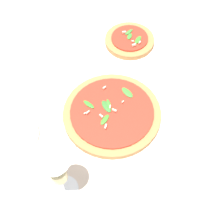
# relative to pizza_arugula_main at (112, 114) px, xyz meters

# --- Properties ---
(ground_plane) EXTENTS (6.00, 6.00, 0.00)m
(ground_plane) POSITION_rel_pizza_arugula_main_xyz_m (-0.03, -0.01, -0.02)
(ground_plane) COLOR beige
(pizza_arugula_main) EXTENTS (0.31, 0.31, 0.05)m
(pizza_arugula_main) POSITION_rel_pizza_arugula_main_xyz_m (0.00, 0.00, 0.00)
(pizza_arugula_main) COLOR white
(pizza_arugula_main) RESTS_ON ground_plane
(pizza_personal_side) EXTENTS (0.19, 0.19, 0.05)m
(pizza_personal_side) POSITION_rel_pizza_arugula_main_xyz_m (0.26, -0.18, -0.00)
(pizza_personal_side) COLOR white
(pizza_personal_side) RESTS_ON ground_plane
(wine_glass) EXTENTS (0.08, 0.08, 0.18)m
(wine_glass) POSITION_rel_pizza_arugula_main_xyz_m (-0.15, 0.20, 0.11)
(wine_glass) COLOR white
(wine_glass) RESTS_ON ground_plane
(napkin) EXTENTS (0.15, 0.10, 0.01)m
(napkin) POSITION_rel_pizza_arugula_main_xyz_m (-0.31, -0.04, -0.01)
(napkin) COLOR white
(napkin) RESTS_ON ground_plane
(fork) EXTENTS (0.23, 0.02, 0.00)m
(fork) POSITION_rel_pizza_arugula_main_xyz_m (-0.30, -0.04, -0.01)
(fork) COLOR silver
(fork) RESTS_ON ground_plane
(side_plate_white) EXTENTS (0.15, 0.15, 0.02)m
(side_plate_white) POSITION_rel_pizza_arugula_main_xyz_m (0.05, 0.29, -0.01)
(side_plate_white) COLOR white
(side_plate_white) RESTS_ON ground_plane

